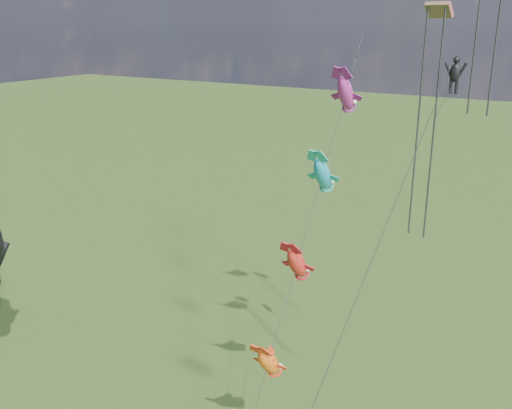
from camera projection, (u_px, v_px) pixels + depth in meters
The scene contains 2 objects.
fish_windsock_rig at pixel (310, 219), 27.50m from camera, with size 1.43×15.95×19.66m.
parafoil_rig at pixel (452, 66), 21.74m from camera, with size 4.27×17.33×23.83m.
Camera 1 is at (22.98, -10.94, 20.17)m, focal length 40.00 mm.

